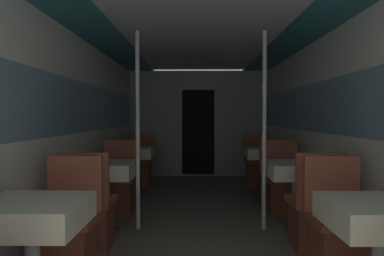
% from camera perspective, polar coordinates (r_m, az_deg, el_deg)
% --- Properties ---
extents(wall_left, '(0.05, 8.21, 2.09)m').
position_cam_1_polar(wall_left, '(4.43, -16.91, 0.21)').
color(wall_left, silver).
rests_on(wall_left, ground_plane).
extents(wall_right, '(0.05, 8.21, 2.09)m').
position_cam_1_polar(wall_right, '(4.47, 19.36, 0.20)').
color(wall_right, silver).
rests_on(wall_right, ground_plane).
extents(ceiling_panel, '(2.78, 8.21, 0.07)m').
position_cam_1_polar(ceiling_panel, '(4.33, 1.31, 14.27)').
color(ceiling_panel, silver).
rests_on(ceiling_panel, wall_left).
extents(bulkhead_far, '(2.72, 0.09, 2.09)m').
position_cam_1_polar(bulkhead_far, '(7.43, 0.96, 0.63)').
color(bulkhead_far, gray).
rests_on(bulkhead_far, ground_plane).
extents(dining_table_left_0, '(0.60, 0.60, 0.71)m').
position_cam_1_polar(dining_table_left_0, '(2.41, -23.26, -12.61)').
color(dining_table_left_0, '#4C4C51').
rests_on(dining_table_left_0, ground_plane).
extents(chair_left_far_0, '(0.43, 0.43, 0.89)m').
position_cam_1_polar(chair_left_far_0, '(3.05, -18.37, -15.79)').
color(chair_left_far_0, brown).
rests_on(chair_left_far_0, ground_plane).
extents(dining_table_left_1, '(0.60, 0.60, 0.71)m').
position_cam_1_polar(dining_table_left_1, '(4.09, -13.01, -6.57)').
color(dining_table_left_1, '#4C4C51').
rests_on(dining_table_left_1, ground_plane).
extents(chair_left_near_1, '(0.43, 0.43, 0.89)m').
position_cam_1_polar(chair_left_near_1, '(3.58, -15.31, -13.10)').
color(chair_left_near_1, brown).
rests_on(chair_left_near_1, ground_plane).
extents(chair_left_far_1, '(0.43, 0.43, 0.89)m').
position_cam_1_polar(chair_left_far_1, '(4.73, -11.23, -9.37)').
color(chair_left_far_1, brown).
rests_on(chair_left_far_1, ground_plane).
extents(support_pole_left_1, '(0.04, 0.04, 2.09)m').
position_cam_1_polar(support_pole_left_1, '(3.98, -8.27, -0.40)').
color(support_pole_left_1, silver).
rests_on(support_pole_left_1, ground_plane).
extents(dining_table_left_2, '(0.60, 0.60, 0.71)m').
position_cam_1_polar(dining_table_left_2, '(5.84, -8.88, -4.01)').
color(dining_table_left_2, '#4C4C51').
rests_on(dining_table_left_2, ground_plane).
extents(chair_left_near_2, '(0.43, 0.43, 0.89)m').
position_cam_1_polar(chair_left_near_2, '(5.29, -9.95, -8.17)').
color(chair_left_near_2, brown).
rests_on(chair_left_near_2, ground_plane).
extents(chair_left_far_2, '(0.43, 0.43, 0.89)m').
position_cam_1_polar(chair_left_far_2, '(6.48, -7.98, -6.30)').
color(chair_left_far_2, brown).
rests_on(chair_left_far_2, ground_plane).
extents(dining_table_right_0, '(0.60, 0.60, 0.71)m').
position_cam_1_polar(dining_table_right_0, '(2.46, 26.84, -12.37)').
color(dining_table_right_0, '#4C4C51').
rests_on(dining_table_right_0, ground_plane).
extents(chair_right_far_0, '(0.43, 0.43, 0.89)m').
position_cam_1_polar(chair_right_far_0, '(3.09, 21.53, -15.59)').
color(chair_right_far_0, brown).
rests_on(chair_right_far_0, ground_plane).
extents(dining_table_right_1, '(0.60, 0.60, 0.71)m').
position_cam_1_polar(dining_table_right_1, '(4.12, 15.61, -6.53)').
color(dining_table_right_1, '#4C4C51').
rests_on(dining_table_right_1, ground_plane).
extents(chair_right_near_1, '(0.43, 0.43, 0.89)m').
position_cam_1_polar(chair_right_near_1, '(3.61, 18.16, -12.98)').
color(chair_right_near_1, brown).
rests_on(chair_right_near_1, ground_plane).
extents(chair_right_far_1, '(0.43, 0.43, 0.89)m').
position_cam_1_polar(chair_right_far_1, '(4.76, 13.64, -9.32)').
color(chair_right_far_1, brown).
rests_on(chair_right_far_1, ground_plane).
extents(support_pole_right_1, '(0.04, 0.04, 2.09)m').
position_cam_1_polar(support_pole_right_1, '(4.00, 10.95, -0.41)').
color(support_pole_right_1, silver).
rests_on(support_pole_right_1, ground_plane).
extents(dining_table_right_2, '(0.60, 0.60, 0.71)m').
position_cam_1_polar(dining_table_right_2, '(5.86, 11.02, -4.01)').
color(dining_table_right_2, '#4C4C51').
rests_on(dining_table_right_2, ground_plane).
extents(chair_right_near_2, '(0.43, 0.43, 0.89)m').
position_cam_1_polar(chair_right_near_2, '(5.31, 12.21, -8.14)').
color(chair_right_near_2, brown).
rests_on(chair_right_near_2, ground_plane).
extents(chair_right_far_2, '(0.43, 0.43, 0.89)m').
position_cam_1_polar(chair_right_far_2, '(6.50, 10.01, -6.29)').
color(chair_right_far_2, brown).
rests_on(chair_right_far_2, ground_plane).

